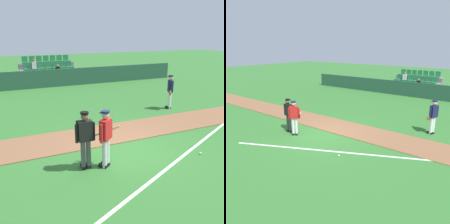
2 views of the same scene
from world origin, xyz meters
TOP-DOWN VIEW (x-y plane):
  - ground_plane at (0.00, 0.00)m, footprint 80.00×80.00m
  - infield_dirt_path at (0.00, 1.53)m, footprint 28.00×2.01m
  - foul_line_chalk at (3.00, -0.50)m, footprint 10.88×5.24m
  - dugout_fence at (0.00, 11.55)m, footprint 20.00×0.16m
  - stadium_bleachers at (-0.00, 13.42)m, footprint 4.45×2.95m
  - batter_red_jersey at (-1.07, -0.80)m, footprint 0.72×0.69m
  - umpire_home_plate at (-1.65, -0.66)m, footprint 0.59×0.31m
  - runner_navy_jersey at (4.36, 3.48)m, footprint 0.44×0.61m
  - baseball at (2.10, -1.35)m, footprint 0.07×0.07m

SIDE VIEW (x-z plane):
  - ground_plane at x=0.00m, z-range 0.00..0.00m
  - foul_line_chalk at x=3.00m, z-range 0.00..0.01m
  - infield_dirt_path at x=0.00m, z-range 0.00..0.03m
  - baseball at x=2.10m, z-range 0.00..0.07m
  - stadium_bleachers at x=0.00m, z-range -0.42..1.63m
  - dugout_fence at x=0.00m, z-range 0.00..1.29m
  - runner_navy_jersey at x=4.36m, z-range 0.08..1.84m
  - batter_red_jersey at x=-1.07m, z-range 0.09..1.85m
  - umpire_home_plate at x=-1.65m, z-range 0.12..1.88m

